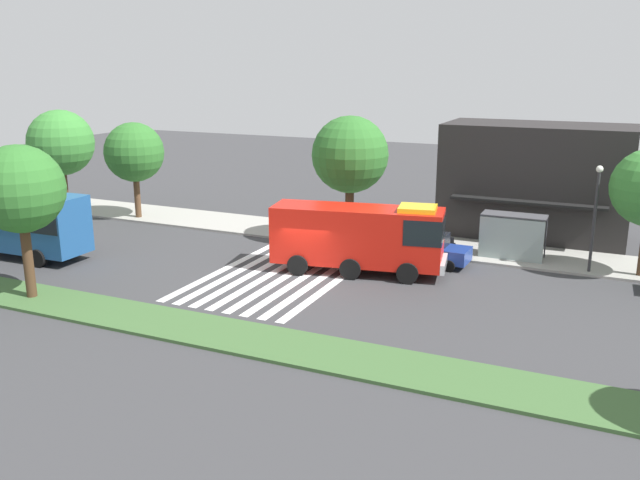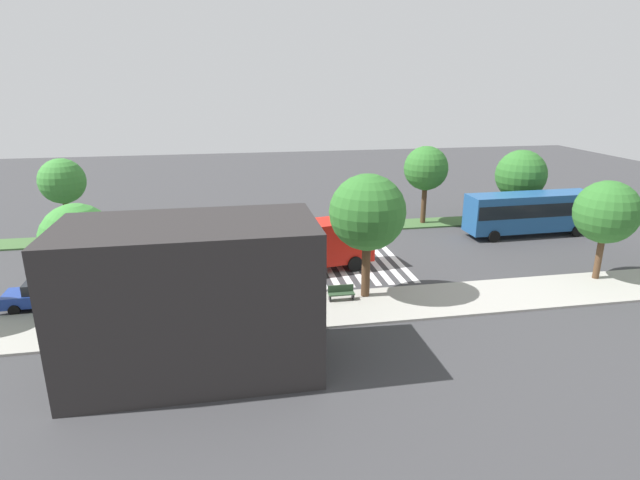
% 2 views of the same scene
% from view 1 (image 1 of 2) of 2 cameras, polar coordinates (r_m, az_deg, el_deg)
% --- Properties ---
extents(ground_plane, '(120.00, 120.00, 0.00)m').
position_cam_1_polar(ground_plane, '(34.65, -1.60, -3.32)').
color(ground_plane, '#38383A').
extents(sidewalk, '(60.00, 4.73, 0.14)m').
position_cam_1_polar(sidewalk, '(42.42, 3.66, 0.18)').
color(sidewalk, '#9E9B93').
rests_on(sidewalk, ground_plane).
extents(median_strip, '(60.00, 3.00, 0.14)m').
position_cam_1_polar(median_strip, '(28.13, -8.84, -7.77)').
color(median_strip, '#3D6033').
rests_on(median_strip, ground_plane).
extents(crosswalk, '(6.75, 11.67, 0.01)m').
position_cam_1_polar(crosswalk, '(35.24, -3.58, -3.02)').
color(crosswalk, silver).
rests_on(crosswalk, ground_plane).
extents(fire_truck, '(9.39, 4.09, 3.76)m').
position_cam_1_polar(fire_truck, '(35.12, 3.71, 0.40)').
color(fire_truck, red).
rests_on(fire_truck, ground_plane).
extents(parked_car_west, '(4.70, 2.12, 1.76)m').
position_cam_1_polar(parked_car_west, '(37.42, 8.97, -0.68)').
color(parked_car_west, navy).
rests_on(parked_car_west, ground_plane).
extents(transit_bus, '(11.29, 3.05, 3.69)m').
position_cam_1_polar(transit_bus, '(42.81, -25.50, 1.78)').
color(transit_bus, navy).
rests_on(transit_bus, ground_plane).
extents(bus_stop_shelter, '(3.50, 1.40, 2.46)m').
position_cam_1_polar(bus_stop_shelter, '(38.75, 16.02, 0.97)').
color(bus_stop_shelter, '#4C4C51').
rests_on(bus_stop_shelter, sidewalk).
extents(bench_near_shelter, '(1.60, 0.50, 0.90)m').
position_cam_1_polar(bench_near_shelter, '(39.83, 10.21, -0.24)').
color(bench_near_shelter, black).
rests_on(bench_near_shelter, sidewalk).
extents(bench_west_of_shelter, '(1.60, 0.50, 0.90)m').
position_cam_1_polar(bench_west_of_shelter, '(40.96, 4.76, 0.37)').
color(bench_west_of_shelter, '#2D472D').
rests_on(bench_west_of_shelter, sidewalk).
extents(street_lamp, '(0.36, 0.36, 5.60)m').
position_cam_1_polar(street_lamp, '(37.35, 22.32, 2.43)').
color(street_lamp, '#2D2D30').
rests_on(street_lamp, sidewalk).
extents(storefront_building, '(11.21, 6.40, 7.12)m').
position_cam_1_polar(storefront_building, '(44.41, 17.78, 4.76)').
color(storefront_building, '#282626').
rests_on(storefront_building, ground_plane).
extents(sidewalk_tree_far_west, '(4.79, 4.79, 7.34)m').
position_cam_1_polar(sidewalk_tree_far_west, '(53.21, -21.13, 7.69)').
color(sidewalk_tree_far_west, '#47301E').
rests_on(sidewalk_tree_far_west, sidewalk).
extents(sidewalk_tree_west, '(4.12, 4.12, 6.67)m').
position_cam_1_polar(sidewalk_tree_west, '(48.72, -15.49, 7.17)').
color(sidewalk_tree_west, '#513823').
rests_on(sidewalk_tree_west, sidewalk).
extents(sidewalk_tree_center, '(4.59, 4.59, 7.64)m').
position_cam_1_polar(sidewalk_tree_center, '(40.27, 2.56, 7.21)').
color(sidewalk_tree_center, '#47301E').
rests_on(sidewalk_tree_center, sidewalk).
extents(median_tree_west, '(4.02, 4.02, 7.14)m').
position_cam_1_polar(median_tree_west, '(33.29, -24.11, 3.92)').
color(median_tree_west, '#47301E').
rests_on(median_tree_west, median_strip).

